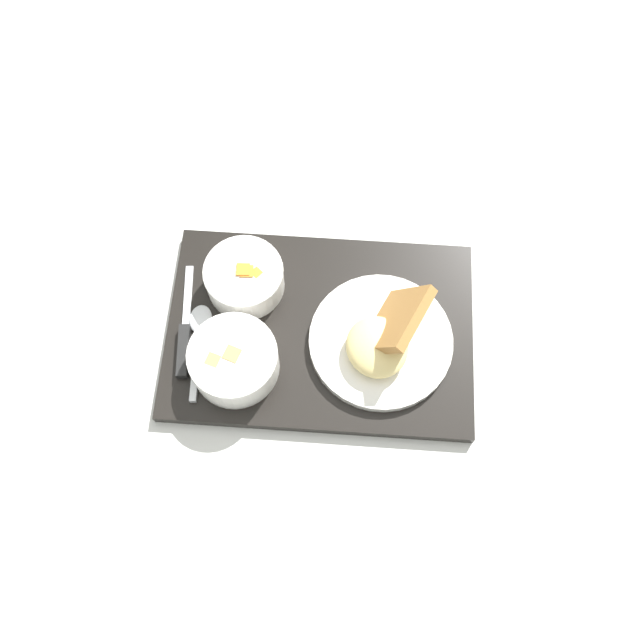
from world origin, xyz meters
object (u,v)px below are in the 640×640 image
spoon (199,338)px  bowl_salad (244,277)px  bowl_soup (234,360)px  knife (184,342)px  plate_main (382,340)px

spoon → bowl_salad: bearing=-35.8°
bowl_soup → spoon: 0.07m
knife → spoon: bearing=-70.3°
bowl_salad → knife: (-0.08, -0.09, -0.02)m
bowl_soup → plate_main: plate_main is taller
bowl_salad → plate_main: (0.19, -0.10, -0.01)m
knife → spoon: size_ratio=1.20×
bowl_salad → bowl_soup: bowl_soup is taller
bowl_salad → spoon: bowl_salad is taller
plate_main → knife: 0.27m
bowl_soup → spoon: bowl_soup is taller
knife → bowl_soup: bearing=-116.1°
bowl_salad → bowl_soup: size_ratio=0.93×
bowl_soup → plate_main: size_ratio=0.60×
bowl_soup → knife: bearing=153.3°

